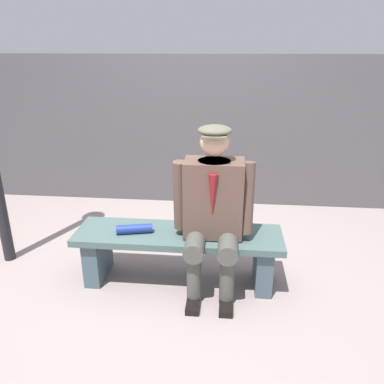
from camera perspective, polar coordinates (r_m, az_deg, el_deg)
name	(u,v)px	position (r m, az deg, el deg)	size (l,w,h in m)	color
ground_plane	(179,280)	(3.29, -1.95, -12.93)	(30.00, 30.00, 0.00)	gray
bench	(179,247)	(3.13, -2.02, -8.26)	(1.65, 0.46, 0.44)	#465D5A
seated_man	(213,206)	(2.88, 3.15, -2.05)	(0.61, 0.59, 1.31)	brown
rolled_magazine	(135,229)	(3.07, -8.56, -5.46)	(0.07, 0.07, 0.28)	navy
stadium_wall	(198,131)	(4.67, 0.91, 9.12)	(12.00, 0.24, 1.76)	#4F4D50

